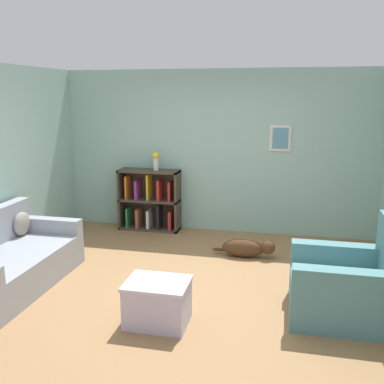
{
  "coord_description": "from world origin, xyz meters",
  "views": [
    {
      "loc": [
        1.09,
        -4.54,
        2.2
      ],
      "look_at": [
        0.0,
        0.4,
        1.05
      ],
      "focal_mm": 40.0,
      "sensor_mm": 36.0,
      "label": 1
    }
  ],
  "objects_px": {
    "recliner_chair": "(352,285)",
    "coffee_table": "(158,301)",
    "dog": "(247,248)",
    "couch": "(7,262)",
    "vase": "(156,160)",
    "bookshelf": "(150,201)"
  },
  "relations": [
    {
      "from": "bookshelf",
      "to": "recliner_chair",
      "type": "xyz_separation_m",
      "value": [
        2.88,
        -2.36,
        -0.14
      ]
    },
    {
      "from": "bookshelf",
      "to": "dog",
      "type": "relative_size",
      "value": 1.14
    },
    {
      "from": "dog",
      "to": "vase",
      "type": "height_order",
      "value": "vase"
    },
    {
      "from": "vase",
      "to": "recliner_chair",
      "type": "bearing_deg",
      "value": -40.29
    },
    {
      "from": "couch",
      "to": "recliner_chair",
      "type": "height_order",
      "value": "recliner_chair"
    },
    {
      "from": "couch",
      "to": "vase",
      "type": "xyz_separation_m",
      "value": [
        1.09,
        2.44,
        0.88
      ]
    },
    {
      "from": "recliner_chair",
      "to": "coffee_table",
      "type": "bearing_deg",
      "value": -163.84
    },
    {
      "from": "recliner_chair",
      "to": "dog",
      "type": "relative_size",
      "value": 1.21
    },
    {
      "from": "vase",
      "to": "dog",
      "type": "bearing_deg",
      "value": -30.18
    },
    {
      "from": "coffee_table",
      "to": "dog",
      "type": "bearing_deg",
      "value": 70.33
    },
    {
      "from": "recliner_chair",
      "to": "vase",
      "type": "bearing_deg",
      "value": 139.71
    },
    {
      "from": "couch",
      "to": "bookshelf",
      "type": "distance_m",
      "value": 2.65
    },
    {
      "from": "recliner_chair",
      "to": "vase",
      "type": "height_order",
      "value": "vase"
    },
    {
      "from": "couch",
      "to": "bookshelf",
      "type": "bearing_deg",
      "value": 68.6
    },
    {
      "from": "recliner_chair",
      "to": "vase",
      "type": "xyz_separation_m",
      "value": [
        -2.76,
        2.34,
        0.84
      ]
    },
    {
      "from": "recliner_chair",
      "to": "dog",
      "type": "height_order",
      "value": "recliner_chair"
    },
    {
      "from": "dog",
      "to": "vase",
      "type": "xyz_separation_m",
      "value": [
        -1.59,
        0.92,
        1.05
      ]
    },
    {
      "from": "bookshelf",
      "to": "dog",
      "type": "bearing_deg",
      "value": -28.98
    },
    {
      "from": "bookshelf",
      "to": "vase",
      "type": "distance_m",
      "value": 0.71
    },
    {
      "from": "coffee_table",
      "to": "dog",
      "type": "distance_m",
      "value": 2.08
    },
    {
      "from": "couch",
      "to": "dog",
      "type": "bearing_deg",
      "value": 29.54
    },
    {
      "from": "couch",
      "to": "dog",
      "type": "distance_m",
      "value": 3.08
    }
  ]
}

